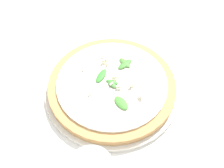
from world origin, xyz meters
name	(u,v)px	position (x,y,z in m)	size (l,w,h in m)	color
ground_plane	(105,91)	(0.00, 0.00, 0.00)	(6.00, 6.00, 0.00)	silver
pizza_arugula_main	(112,87)	(0.01, 0.02, 0.02)	(0.34, 0.34, 0.05)	silver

